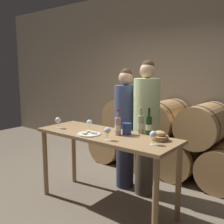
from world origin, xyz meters
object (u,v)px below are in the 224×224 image
person_left (125,127)px  blue_crock (127,128)px  wine_bottle_white (141,124)px  bread_basket (160,137)px  wine_glass_far_left (58,120)px  tasting_table (105,144)px  wine_bottle_red (149,125)px  wine_bottle_rose (118,126)px  wine_glass_right (153,135)px  wine_glass_left (89,123)px  cheese_plate (89,134)px  wine_glass_center (107,131)px  person_right (146,127)px

person_left → blue_crock: size_ratio=12.55×
wine_bottle_white → bread_basket: size_ratio=1.72×
person_left → wine_glass_far_left: size_ratio=11.82×
tasting_table → wine_bottle_red: size_ratio=5.67×
wine_bottle_rose → person_left: bearing=117.5°
person_left → wine_glass_right: bearing=-39.2°
blue_crock → wine_glass_left: wine_glass_left is taller
blue_crock → person_left: bearing=127.0°
cheese_plate → wine_glass_right: 0.82m
blue_crock → cheese_plate: 0.46m
bread_basket → wine_glass_far_left: size_ratio=1.27×
person_left → wine_glass_far_left: (-0.54, -0.77, 0.15)m
wine_bottle_red → wine_bottle_rose: (-0.28, -0.24, -0.01)m
blue_crock → wine_glass_left: 0.50m
bread_basket → cheese_plate: size_ratio=0.66×
cheese_plate → wine_glass_far_left: bearing=180.0°
wine_glass_right → blue_crock: bearing=157.8°
bread_basket → wine_glass_center: bearing=-143.0°
wine_glass_center → wine_glass_far_left: bearing=176.2°
person_left → bread_basket: (0.81, -0.48, 0.09)m
bread_basket → wine_glass_right: size_ratio=1.27×
wine_glass_far_left → wine_glass_center: (0.89, -0.06, 0.00)m
wine_bottle_white → wine_glass_far_left: 1.10m
wine_bottle_white → wine_glass_right: wine_bottle_white is taller
tasting_table → wine_glass_right: size_ratio=12.42×
bread_basket → wine_glass_center: size_ratio=1.27×
wine_glass_far_left → wine_glass_center: 0.89m
blue_crock → wine_bottle_rose: bearing=-127.0°
blue_crock → wine_glass_center: bearing=-93.2°
tasting_table → blue_crock: 0.33m
wine_bottle_red → wine_glass_right: size_ratio=2.19×
blue_crock → wine_glass_right: (0.46, -0.19, 0.03)m
tasting_table → wine_glass_center: bearing=-46.2°
person_left → cheese_plate: bearing=-88.7°
tasting_table → wine_glass_right: 0.73m
wine_bottle_red → blue_crock: size_ratio=2.32×
bread_basket → wine_bottle_rose: bearing=-169.7°
wine_glass_right → person_right: bearing=125.6°
wine_glass_center → blue_crock: bearing=86.8°
person_left → blue_crock: bearing=-53.0°
wine_glass_far_left → wine_glass_center: size_ratio=1.00×
person_left → blue_crock: 0.62m
wine_bottle_rose → blue_crock: (0.07, 0.09, -0.03)m
blue_crock → wine_glass_far_left: wine_glass_far_left is taller
person_right → wine_glass_left: size_ratio=12.55×
wine_bottle_red → blue_crock: bearing=-144.2°
wine_bottle_white → person_left: bearing=143.8°
wine_bottle_red → wine_glass_left: wine_bottle_red is taller
wine_bottle_red → blue_crock: (-0.21, -0.15, -0.04)m
wine_bottle_white → cheese_plate: 0.63m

